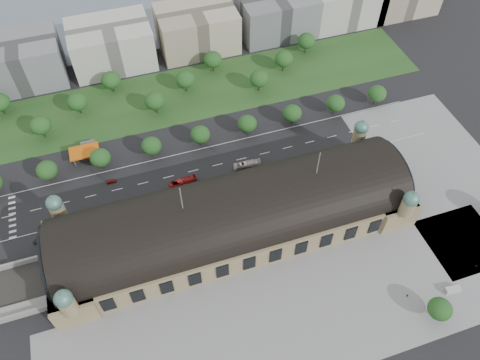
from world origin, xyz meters
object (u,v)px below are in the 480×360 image
object	(u,v)px
pedestrian_1	(476,266)
pedestrian_4	(407,296)
traffic_car_6	(339,150)
bus_west	(183,182)
traffic_car_2	(124,205)
parked_car_0	(37,240)
parked_car_1	(43,239)
parked_car_4	(114,213)
bus_east	(248,165)
van_south	(452,290)
traffic_car_4	(232,178)
parked_car_2	(84,228)
bus_mid	(247,165)
parked_car_5	(110,216)
traffic_car_3	(112,181)
parked_car_6	(134,215)
parked_car_3	(130,213)
petrol_station	(87,149)

from	to	relation	value
pedestrian_1	pedestrian_4	distance (m)	33.53
traffic_car_6	bus_west	world-z (taller)	bus_west
pedestrian_4	pedestrian_1	bearing A→B (deg)	119.05
traffic_car_2	parked_car_0	bearing A→B (deg)	-84.57
parked_car_1	traffic_car_2	bearing A→B (deg)	73.92
parked_car_4	pedestrian_4	size ratio (longest dim) A/B	2.89
bus_east	van_south	size ratio (longest dim) A/B	2.08
parked_car_0	bus_east	xyz separation A→B (m)	(97.35, 11.00, 1.09)
traffic_car_4	pedestrian_1	distance (m)	109.19
parked_car_1	parked_car_2	world-z (taller)	parked_car_2
bus_mid	traffic_car_2	bearing A→B (deg)	97.00
parked_car_5	bus_east	bearing A→B (deg)	57.95
traffic_car_3	bus_east	size ratio (longest dim) A/B	0.35
parked_car_6	van_south	distance (m)	133.52
parked_car_2	parked_car_5	world-z (taller)	parked_car_5
parked_car_0	parked_car_5	size ratio (longest dim) A/B	0.75
traffic_car_2	parked_car_1	world-z (taller)	traffic_car_2
traffic_car_4	parked_car_4	size ratio (longest dim) A/B	0.87
bus_west	bus_mid	size ratio (longest dim) A/B	0.99
parked_car_3	parked_car_6	xyz separation A→B (m)	(1.82, -1.50, 0.05)
parked_car_0	van_south	bearing A→B (deg)	29.32
traffic_car_4	parked_car_1	distance (m)	86.16
traffic_car_2	pedestrian_4	bearing A→B (deg)	46.77
petrol_station	bus_mid	world-z (taller)	petrol_station
bus_mid	bus_east	world-z (taller)	bus_mid
traffic_car_4	pedestrian_4	xyz separation A→B (m)	(46.29, -77.22, 0.12)
petrol_station	traffic_car_2	size ratio (longest dim) A/B	2.99
parked_car_5	bus_mid	world-z (taller)	bus_mid
traffic_car_2	parked_car_0	distance (m)	37.94
parked_car_4	bus_east	bearing A→B (deg)	67.66
parked_car_4	pedestrian_1	world-z (taller)	pedestrian_1
traffic_car_4	van_south	xyz separation A→B (m)	(63.87, -80.75, 0.54)
van_south	bus_east	bearing A→B (deg)	130.57
traffic_car_6	petrol_station	bearing A→B (deg)	-115.01
bus_mid	pedestrian_1	xyz separation A→B (m)	(70.80, -79.14, -1.04)
bus_west	van_south	world-z (taller)	bus_west
traffic_car_6	traffic_car_2	bearing A→B (deg)	-97.12
parked_car_4	bus_east	distance (m)	64.99
traffic_car_6	van_south	world-z (taller)	van_south
traffic_car_4	bus_west	world-z (taller)	bus_west
bus_east	parked_car_4	bearing A→B (deg)	97.40
parked_car_5	parked_car_6	size ratio (longest dim) A/B	1.12
traffic_car_6	parked_car_1	distance (m)	140.93
parked_car_3	bus_mid	xyz separation A→B (m)	(57.82, 9.50, 1.14)
traffic_car_4	pedestrian_1	size ratio (longest dim) A/B	2.57
bus_east	traffic_car_4	bearing A→B (deg)	117.08
traffic_car_3	parked_car_1	xyz separation A→B (m)	(-32.21, -22.13, -0.01)
parked_car_1	bus_mid	size ratio (longest dim) A/B	0.36
bus_west	bus_east	size ratio (longest dim) A/B	1.00
parked_car_2	bus_east	distance (m)	79.02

